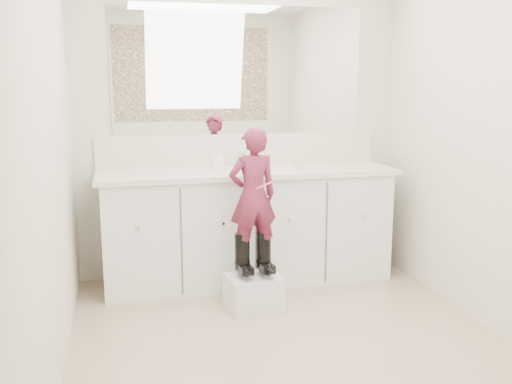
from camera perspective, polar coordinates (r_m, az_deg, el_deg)
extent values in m
plane|color=#8F745D|center=(3.51, 3.79, -15.30)|extent=(3.00, 3.00, 0.00)
plane|color=beige|center=(4.62, -1.61, 6.56)|extent=(2.60, 0.00, 2.60)
plane|color=beige|center=(1.81, 18.52, -0.71)|extent=(2.60, 0.00, 2.60)
plane|color=beige|center=(3.04, -20.04, 3.68)|extent=(0.00, 3.00, 3.00)
plane|color=beige|center=(3.77, 23.31, 4.72)|extent=(0.00, 3.00, 3.00)
cube|color=silver|center=(4.48, -0.83, -3.64)|extent=(2.20, 0.55, 0.85)
cube|color=beige|center=(4.37, -0.80, 1.97)|extent=(2.28, 0.58, 0.04)
cube|color=beige|center=(4.62, -1.56, 4.26)|extent=(2.28, 0.03, 0.25)
cube|color=white|center=(4.59, -1.61, 12.04)|extent=(2.00, 0.02, 1.00)
cube|color=#472819|center=(1.79, 19.24, 13.61)|extent=(2.00, 0.01, 1.20)
cylinder|color=silver|center=(4.52, -1.27, 3.16)|extent=(0.08, 0.08, 0.10)
imported|color=beige|center=(4.46, 4.27, 2.91)|extent=(0.10, 0.10, 0.08)
imported|color=white|center=(4.26, -3.77, 3.14)|extent=(0.09, 0.09, 0.17)
cube|color=silver|center=(4.03, -0.24, -9.94)|extent=(0.39, 0.34, 0.23)
imported|color=#9C305A|center=(3.86, -0.32, -0.39)|extent=(0.36, 0.26, 0.92)
cylinder|color=#CD4F89|center=(3.78, 0.99, 0.74)|extent=(0.14, 0.03, 0.06)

